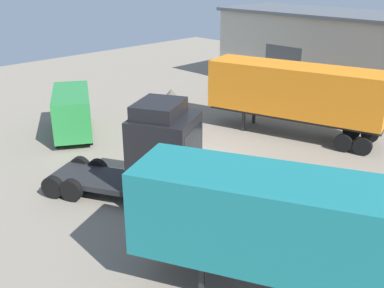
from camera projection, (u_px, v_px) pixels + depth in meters
name	position (u px, v px, depth m)	size (l,w,h in m)	color
ground_plane	(203.00, 163.00, 22.60)	(60.00, 60.00, 0.00)	gray
warehouse_building	(366.00, 57.00, 32.85)	(23.30, 7.14, 6.03)	#B7B2A3
tractor_unit_black	(155.00, 156.00, 18.27)	(6.86, 5.13, 4.38)	black
container_trailer_grey	(296.00, 92.00, 25.41)	(10.22, 4.94, 4.08)	orange
delivery_van_green	(72.00, 111.00, 26.02)	(5.54, 4.45, 2.59)	#28843D
container_trailer_yellow	(346.00, 237.00, 12.01)	(11.79, 7.25, 3.96)	#197075
gravel_pile	(171.00, 100.00, 30.42)	(2.54, 2.54, 1.53)	#565147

